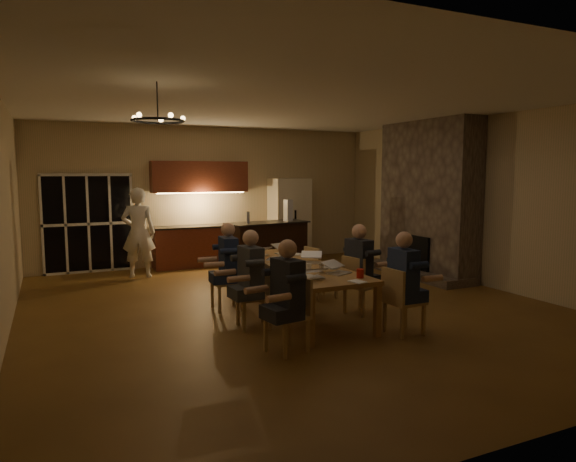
% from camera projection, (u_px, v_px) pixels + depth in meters
% --- Properties ---
extents(floor, '(9.00, 9.00, 0.00)m').
position_uv_depth(floor, '(292.00, 308.00, 8.19)').
color(floor, brown).
rests_on(floor, ground).
extents(back_wall, '(8.00, 0.04, 3.20)m').
position_uv_depth(back_wall, '(210.00, 196.00, 12.08)').
color(back_wall, '#CCB290').
rests_on(back_wall, ground).
extents(right_wall, '(0.04, 9.00, 3.20)m').
position_uv_depth(right_wall, '(484.00, 202.00, 9.69)').
color(right_wall, '#CCB290').
rests_on(right_wall, ground).
extents(ceiling, '(8.00, 9.00, 0.04)m').
position_uv_depth(ceiling, '(292.00, 102.00, 7.82)').
color(ceiling, white).
rests_on(ceiling, back_wall).
extents(french_doors, '(1.86, 0.08, 2.10)m').
position_uv_depth(french_doors, '(88.00, 224.00, 10.97)').
color(french_doors, black).
rests_on(french_doors, ground).
extents(fireplace, '(0.58, 2.50, 3.20)m').
position_uv_depth(fireplace, '(428.00, 199.00, 10.64)').
color(fireplace, '#6D6156').
rests_on(fireplace, ground).
extents(kitchenette, '(2.24, 0.68, 2.40)m').
position_uv_depth(kitchenette, '(201.00, 214.00, 11.71)').
color(kitchenette, maroon).
rests_on(kitchenette, ground).
extents(refrigerator, '(0.90, 0.68, 2.00)m').
position_uv_depth(refrigerator, '(289.00, 219.00, 12.61)').
color(refrigerator, beige).
rests_on(refrigerator, ground).
extents(dining_table, '(1.10, 3.16, 0.75)m').
position_uv_depth(dining_table, '(293.00, 289.00, 7.86)').
color(dining_table, '#9D733E').
rests_on(dining_table, ground).
extents(bar_island, '(1.89, 0.96, 1.08)m').
position_uv_depth(bar_island, '(268.00, 247.00, 11.16)').
color(bar_island, black).
rests_on(bar_island, ground).
extents(chair_left_near, '(0.54, 0.54, 0.89)m').
position_uv_depth(chair_left_near, '(287.00, 316.00, 6.12)').
color(chair_left_near, tan).
rests_on(chair_left_near, ground).
extents(chair_left_mid, '(0.48, 0.48, 0.89)m').
position_uv_depth(chair_left_mid, '(253.00, 296.00, 7.10)').
color(chair_left_mid, tan).
rests_on(chair_left_mid, ground).
extents(chair_left_far, '(0.45, 0.45, 0.89)m').
position_uv_depth(chair_left_far, '(227.00, 281.00, 8.05)').
color(chair_left_far, tan).
rests_on(chair_left_far, ground).
extents(chair_right_near, '(0.46, 0.46, 0.89)m').
position_uv_depth(chair_right_near, '(404.00, 301.00, 6.84)').
color(chair_right_near, tan).
rests_on(chair_right_near, ground).
extents(chair_right_mid, '(0.55, 0.55, 0.89)m').
position_uv_depth(chair_right_mid, '(362.00, 285.00, 7.82)').
color(chair_right_mid, tan).
rests_on(chair_right_mid, ground).
extents(chair_right_far, '(0.50, 0.50, 0.89)m').
position_uv_depth(chair_right_far, '(322.00, 272.00, 8.78)').
color(chair_right_far, tan).
rests_on(chair_right_far, ground).
extents(person_left_near, '(0.69, 0.69, 1.38)m').
position_uv_depth(person_left_near, '(288.00, 298.00, 5.98)').
color(person_left_near, '#25272F').
rests_on(person_left_near, ground).
extents(person_right_near, '(0.61, 0.61, 1.38)m').
position_uv_depth(person_right_near, '(403.00, 283.00, 6.76)').
color(person_right_near, '#1B2445').
rests_on(person_right_near, ground).
extents(person_left_mid, '(0.63, 0.63, 1.38)m').
position_uv_depth(person_left_mid, '(251.00, 280.00, 6.97)').
color(person_left_mid, '#3C4247').
rests_on(person_left_mid, ground).
extents(person_right_mid, '(0.68, 0.68, 1.38)m').
position_uv_depth(person_right_mid, '(359.00, 270.00, 7.73)').
color(person_right_mid, '#25272F').
rests_on(person_right_mid, ground).
extents(person_left_far, '(0.64, 0.64, 1.38)m').
position_uv_depth(person_left_far, '(229.00, 267.00, 7.98)').
color(person_left_far, '#1B2445').
rests_on(person_left_far, ground).
extents(standing_person, '(0.78, 0.63, 1.85)m').
position_uv_depth(standing_person, '(139.00, 233.00, 10.48)').
color(standing_person, white).
rests_on(standing_person, ground).
extents(chandelier, '(0.62, 0.62, 0.03)m').
position_uv_depth(chandelier, '(158.00, 121.00, 6.01)').
color(chandelier, black).
rests_on(chandelier, ceiling).
extents(laptop_a, '(0.33, 0.30, 0.23)m').
position_uv_depth(laptop_a, '(311.00, 270.00, 6.80)').
color(laptop_a, silver).
rests_on(laptop_a, dining_table).
extents(laptop_b, '(0.41, 0.39, 0.23)m').
position_uv_depth(laptop_b, '(339.00, 266.00, 7.10)').
color(laptop_b, silver).
rests_on(laptop_b, dining_table).
extents(laptop_c, '(0.35, 0.31, 0.23)m').
position_uv_depth(laptop_c, '(275.00, 258.00, 7.76)').
color(laptop_c, silver).
rests_on(laptop_c, dining_table).
extents(laptop_d, '(0.42, 0.40, 0.23)m').
position_uv_depth(laptop_d, '(311.00, 256.00, 7.92)').
color(laptop_d, silver).
rests_on(laptop_d, dining_table).
extents(laptop_e, '(0.37, 0.34, 0.23)m').
position_uv_depth(laptop_e, '(258.00, 249.00, 8.66)').
color(laptop_e, silver).
rests_on(laptop_e, dining_table).
extents(laptop_f, '(0.39, 0.36, 0.23)m').
position_uv_depth(laptop_f, '(285.00, 247.00, 8.86)').
color(laptop_f, silver).
rests_on(laptop_f, dining_table).
extents(mug_front, '(0.08, 0.08, 0.10)m').
position_uv_depth(mug_front, '(309.00, 267.00, 7.35)').
color(mug_front, white).
rests_on(mug_front, dining_table).
extents(mug_mid, '(0.08, 0.08, 0.10)m').
position_uv_depth(mug_mid, '(281.00, 256.00, 8.36)').
color(mug_mid, white).
rests_on(mug_mid, dining_table).
extents(mug_back, '(0.09, 0.09, 0.10)m').
position_uv_depth(mug_back, '(256.00, 256.00, 8.35)').
color(mug_back, white).
rests_on(mug_back, dining_table).
extents(redcup_near, '(0.10, 0.10, 0.12)m').
position_uv_depth(redcup_near, '(360.00, 273.00, 6.82)').
color(redcup_near, '#B7180C').
rests_on(redcup_near, dining_table).
extents(redcup_mid, '(0.09, 0.09, 0.12)m').
position_uv_depth(redcup_mid, '(257.00, 258.00, 8.04)').
color(redcup_mid, '#B7180C').
rests_on(redcup_mid, dining_table).
extents(can_silver, '(0.06, 0.06, 0.12)m').
position_uv_depth(can_silver, '(321.00, 268.00, 7.19)').
color(can_silver, '#B2B2B7').
rests_on(can_silver, dining_table).
extents(can_cola, '(0.07, 0.07, 0.12)m').
position_uv_depth(can_cola, '(251.00, 249.00, 8.99)').
color(can_cola, '#3F0F0C').
rests_on(can_cola, dining_table).
extents(plate_near, '(0.24, 0.24, 0.02)m').
position_uv_depth(plate_near, '(331.00, 268.00, 7.52)').
color(plate_near, white).
rests_on(plate_near, dining_table).
extents(plate_left, '(0.28, 0.28, 0.02)m').
position_uv_depth(plate_left, '(304.00, 276.00, 6.89)').
color(plate_left, white).
rests_on(plate_left, dining_table).
extents(plate_far, '(0.24, 0.24, 0.02)m').
position_uv_depth(plate_far, '(297.00, 255.00, 8.71)').
color(plate_far, white).
rests_on(plate_far, dining_table).
extents(notepad, '(0.20, 0.25, 0.01)m').
position_uv_depth(notepad, '(357.00, 282.00, 6.56)').
color(notepad, white).
rests_on(notepad, dining_table).
extents(bar_bottle, '(0.07, 0.07, 0.24)m').
position_uv_depth(bar_bottle, '(248.00, 217.00, 10.84)').
color(bar_bottle, '#99999E').
rests_on(bar_bottle, bar_island).
extents(bar_blender, '(0.18, 0.18, 0.47)m').
position_uv_depth(bar_blender, '(288.00, 210.00, 11.35)').
color(bar_blender, silver).
rests_on(bar_blender, bar_island).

